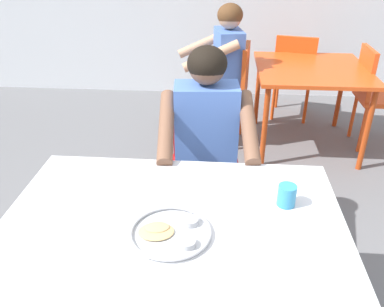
{
  "coord_description": "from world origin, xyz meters",
  "views": [
    {
      "loc": [
        0.07,
        -1.14,
        1.67
      ],
      "look_at": [
        -0.04,
        0.28,
        0.89
      ],
      "focal_mm": 36.99,
      "sensor_mm": 36.0,
      "label": 1
    }
  ],
  "objects_px": {
    "chair_red_far": "(294,72)",
    "thali_tray": "(171,232)",
    "diner_foreground": "(206,141)",
    "patron_background": "(217,65)",
    "chair_red_left": "(231,88)",
    "table_background_red": "(311,76)",
    "chair_foreground": "(205,157)",
    "table_foreground": "(173,233)",
    "drinking_cup": "(287,195)",
    "chair_red_right": "(375,92)"
  },
  "relations": [
    {
      "from": "diner_foreground",
      "to": "patron_background",
      "type": "xyz_separation_m",
      "value": [
        0.02,
        1.39,
        0.01
      ]
    },
    {
      "from": "diner_foreground",
      "to": "table_background_red",
      "type": "height_order",
      "value": "diner_foreground"
    },
    {
      "from": "drinking_cup",
      "to": "table_background_red",
      "type": "bearing_deg",
      "value": 76.61
    },
    {
      "from": "table_background_red",
      "to": "chair_red_left",
      "type": "bearing_deg",
      "value": 179.04
    },
    {
      "from": "table_foreground",
      "to": "chair_foreground",
      "type": "relative_size",
      "value": 1.53
    },
    {
      "from": "chair_red_right",
      "to": "table_background_red",
      "type": "bearing_deg",
      "value": -176.29
    },
    {
      "from": "thali_tray",
      "to": "diner_foreground",
      "type": "distance_m",
      "value": 0.8
    },
    {
      "from": "table_background_red",
      "to": "chair_red_left",
      "type": "distance_m",
      "value": 0.68
    },
    {
      "from": "chair_red_far",
      "to": "thali_tray",
      "type": "bearing_deg",
      "value": -107.22
    },
    {
      "from": "chair_red_left",
      "to": "table_background_red",
      "type": "bearing_deg",
      "value": -0.96
    },
    {
      "from": "table_foreground",
      "to": "table_background_red",
      "type": "distance_m",
      "value": 2.31
    },
    {
      "from": "table_background_red",
      "to": "chair_red_left",
      "type": "height_order",
      "value": "chair_red_left"
    },
    {
      "from": "diner_foreground",
      "to": "chair_foreground",
      "type": "bearing_deg",
      "value": 93.63
    },
    {
      "from": "patron_background",
      "to": "diner_foreground",
      "type": "bearing_deg",
      "value": -91.0
    },
    {
      "from": "drinking_cup",
      "to": "chair_red_left",
      "type": "bearing_deg",
      "value": 95.52
    },
    {
      "from": "table_foreground",
      "to": "chair_red_left",
      "type": "xyz_separation_m",
      "value": [
        0.24,
        2.13,
        -0.16
      ]
    },
    {
      "from": "chair_foreground",
      "to": "chair_red_left",
      "type": "height_order",
      "value": "chair_red_left"
    },
    {
      "from": "drinking_cup",
      "to": "chair_foreground",
      "type": "distance_m",
      "value": 0.92
    },
    {
      "from": "thali_tray",
      "to": "chair_red_left",
      "type": "xyz_separation_m",
      "value": [
        0.24,
        2.21,
        -0.24
      ]
    },
    {
      "from": "table_foreground",
      "to": "chair_red_far",
      "type": "relative_size",
      "value": 1.51
    },
    {
      "from": "thali_tray",
      "to": "table_background_red",
      "type": "bearing_deg",
      "value": 67.68
    },
    {
      "from": "patron_background",
      "to": "table_background_red",
      "type": "bearing_deg",
      "value": 1.28
    },
    {
      "from": "table_foreground",
      "to": "patron_background",
      "type": "bearing_deg",
      "value": 86.76
    },
    {
      "from": "drinking_cup",
      "to": "chair_red_right",
      "type": "distance_m",
      "value": 2.29
    },
    {
      "from": "thali_tray",
      "to": "chair_red_far",
      "type": "height_order",
      "value": "chair_red_far"
    },
    {
      "from": "table_background_red",
      "to": "chair_red_far",
      "type": "height_order",
      "value": "chair_red_far"
    },
    {
      "from": "chair_foreground",
      "to": "chair_red_right",
      "type": "distance_m",
      "value": 1.86
    },
    {
      "from": "chair_foreground",
      "to": "patron_background",
      "type": "height_order",
      "value": "patron_background"
    },
    {
      "from": "chair_red_left",
      "to": "chair_foreground",
      "type": "bearing_deg",
      "value": -97.68
    },
    {
      "from": "table_background_red",
      "to": "thali_tray",
      "type": "bearing_deg",
      "value": -112.32
    },
    {
      "from": "table_background_red",
      "to": "chair_red_left",
      "type": "xyz_separation_m",
      "value": [
        -0.67,
        0.01,
        -0.13
      ]
    },
    {
      "from": "table_background_red",
      "to": "chair_red_right",
      "type": "xyz_separation_m",
      "value": [
        0.57,
        0.04,
        -0.13
      ]
    },
    {
      "from": "table_foreground",
      "to": "drinking_cup",
      "type": "distance_m",
      "value": 0.47
    },
    {
      "from": "table_foreground",
      "to": "chair_foreground",
      "type": "distance_m",
      "value": 0.95
    },
    {
      "from": "table_foreground",
      "to": "thali_tray",
      "type": "relative_size",
      "value": 4.4
    },
    {
      "from": "table_foreground",
      "to": "diner_foreground",
      "type": "bearing_deg",
      "value": 82.37
    },
    {
      "from": "thali_tray",
      "to": "table_background_red",
      "type": "height_order",
      "value": "thali_tray"
    },
    {
      "from": "thali_tray",
      "to": "chair_red_left",
      "type": "relative_size",
      "value": 0.33
    },
    {
      "from": "thali_tray",
      "to": "patron_background",
      "type": "distance_m",
      "value": 2.19
    },
    {
      "from": "diner_foreground",
      "to": "chair_red_left",
      "type": "distance_m",
      "value": 1.45
    },
    {
      "from": "chair_red_left",
      "to": "patron_background",
      "type": "xyz_separation_m",
      "value": [
        -0.12,
        -0.03,
        0.22
      ]
    },
    {
      "from": "table_foreground",
      "to": "drinking_cup",
      "type": "xyz_separation_m",
      "value": [
        0.44,
        0.13,
        0.11
      ]
    },
    {
      "from": "chair_red_left",
      "to": "chair_red_right",
      "type": "xyz_separation_m",
      "value": [
        1.23,
        0.03,
        -0.0
      ]
    },
    {
      "from": "drinking_cup",
      "to": "chair_foreground",
      "type": "height_order",
      "value": "chair_foreground"
    },
    {
      "from": "chair_foreground",
      "to": "chair_red_right",
      "type": "bearing_deg",
      "value": 41.32
    },
    {
      "from": "chair_foreground",
      "to": "table_background_red",
      "type": "xyz_separation_m",
      "value": [
        0.83,
        1.19,
        0.15
      ]
    },
    {
      "from": "drinking_cup",
      "to": "chair_red_far",
      "type": "height_order",
      "value": "chair_red_far"
    },
    {
      "from": "thali_tray",
      "to": "chair_foreground",
      "type": "relative_size",
      "value": 0.35
    },
    {
      "from": "chair_foreground",
      "to": "chair_red_left",
      "type": "distance_m",
      "value": 1.21
    },
    {
      "from": "chair_foreground",
      "to": "table_background_red",
      "type": "bearing_deg",
      "value": 55.17
    }
  ]
}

